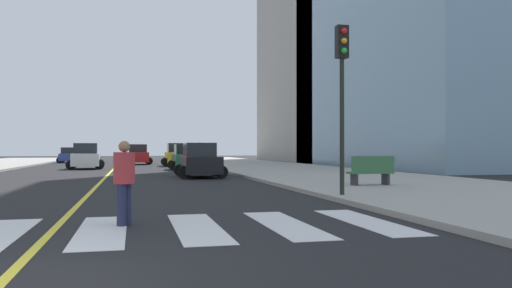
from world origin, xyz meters
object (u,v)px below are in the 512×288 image
(car_red_third, at_px, (138,155))
(car_white_sixth, at_px, (86,157))
(car_green_fifth, at_px, (186,158))
(pedestrian_crossing, at_px, (124,179))
(traffic_light_near_corner, at_px, (342,76))
(car_black_second, at_px, (200,161))
(car_blue_fourth, at_px, (69,156))
(park_bench, at_px, (371,171))
(car_yellow_nearest, at_px, (178,155))

(car_red_third, relative_size, car_white_sixth, 0.99)
(car_green_fifth, relative_size, pedestrian_crossing, 2.46)
(traffic_light_near_corner, bearing_deg, car_red_third, -81.26)
(car_black_second, height_order, car_blue_fourth, car_black_second)
(car_blue_fourth, bearing_deg, car_white_sixth, -78.41)
(car_black_second, bearing_deg, car_blue_fourth, -71.97)
(car_black_second, height_order, car_red_third, car_red_third)
(car_red_third, relative_size, park_bench, 2.46)
(car_blue_fourth, distance_m, park_bench, 44.98)
(car_red_third, xyz_separation_m, park_bench, (8.49, -34.04, -0.24))
(car_yellow_nearest, bearing_deg, car_white_sixth, 33.72)
(car_red_third, bearing_deg, car_green_fifth, 102.92)
(car_blue_fourth, relative_size, pedestrian_crossing, 2.26)
(car_black_second, distance_m, pedestrian_crossing, 17.51)
(car_white_sixth, height_order, traffic_light_near_corner, traffic_light_near_corner)
(car_white_sixth, bearing_deg, car_red_third, 66.94)
(car_white_sixth, bearing_deg, traffic_light_near_corner, -72.72)
(car_green_fifth, distance_m, pedestrian_crossing, 27.77)
(car_yellow_nearest, height_order, car_green_fifth, car_yellow_nearest)
(park_bench, bearing_deg, car_red_third, 11.08)
(car_red_third, bearing_deg, car_black_second, 96.55)
(car_blue_fourth, height_order, pedestrian_crossing, pedestrian_crossing)
(car_yellow_nearest, distance_m, park_bench, 28.64)
(car_black_second, relative_size, car_green_fifth, 1.00)
(car_yellow_nearest, distance_m, car_blue_fourth, 17.62)
(car_yellow_nearest, height_order, car_blue_fourth, car_yellow_nearest)
(car_red_third, distance_m, traffic_light_near_corner, 38.15)
(car_green_fifth, height_order, traffic_light_near_corner, traffic_light_near_corner)
(car_black_second, xyz_separation_m, car_white_sixth, (-7.08, 13.63, 0.05))
(car_green_fifth, bearing_deg, traffic_light_near_corner, 95.62)
(car_black_second, bearing_deg, pedestrian_crossing, 77.96)
(car_yellow_nearest, bearing_deg, pedestrian_crossing, 83.75)
(traffic_light_near_corner, height_order, pedestrian_crossing, traffic_light_near_corner)
(pedestrian_crossing, bearing_deg, car_blue_fourth, -141.60)
(park_bench, bearing_deg, pedestrian_crossing, 126.51)
(car_blue_fourth, distance_m, pedestrian_crossing, 50.03)
(car_yellow_nearest, xyz_separation_m, park_bench, (5.04, -28.19, -0.27))
(car_red_third, distance_m, car_blue_fourth, 10.92)
(car_red_third, relative_size, car_green_fifth, 1.07)
(car_yellow_nearest, xyz_separation_m, car_black_second, (-0.36, -18.56, -0.09))
(car_red_third, relative_size, car_blue_fourth, 1.16)
(traffic_light_near_corner, bearing_deg, pedestrian_crossing, 31.53)
(car_black_second, xyz_separation_m, car_green_fifth, (0.30, 10.37, 0.00))
(car_black_second, distance_m, car_red_third, 24.60)
(car_yellow_nearest, relative_size, car_blue_fourth, 1.19)
(car_yellow_nearest, relative_size, car_red_third, 1.03)
(car_red_third, height_order, traffic_light_near_corner, traffic_light_near_corner)
(car_red_third, xyz_separation_m, car_white_sixth, (-3.99, -10.77, -0.01))
(traffic_light_near_corner, bearing_deg, car_black_second, -78.49)
(car_yellow_nearest, height_order, park_bench, car_yellow_nearest)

